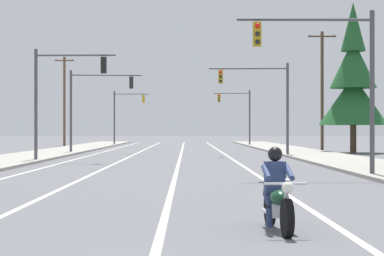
% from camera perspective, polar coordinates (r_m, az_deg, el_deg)
% --- Properties ---
extents(lane_stripe_center, '(0.16, 100.00, 0.01)m').
position_cam_1_polar(lane_stripe_center, '(51.38, -0.88, -2.10)').
color(lane_stripe_center, beige).
rests_on(lane_stripe_center, ground).
extents(lane_stripe_left, '(0.16, 100.00, 0.01)m').
position_cam_1_polar(lane_stripe_left, '(51.51, -4.57, -2.10)').
color(lane_stripe_left, beige).
rests_on(lane_stripe_left, ground).
extents(lane_stripe_right, '(0.16, 100.00, 0.01)m').
position_cam_1_polar(lane_stripe_right, '(51.45, 2.64, -2.10)').
color(lane_stripe_right, beige).
rests_on(lane_stripe_right, ground).
extents(lane_stripe_far_left, '(0.16, 100.00, 0.01)m').
position_cam_1_polar(lane_stripe_far_left, '(51.80, -7.76, -2.08)').
color(lane_stripe_far_left, beige).
rests_on(lane_stripe_far_left, ground).
extents(sidewalk_kerb_right, '(4.40, 110.00, 0.14)m').
position_cam_1_polar(sidewalk_kerb_right, '(47.16, 10.09, -2.19)').
color(sidewalk_kerb_right, '#9E998E').
rests_on(sidewalk_kerb_right, ground).
extents(sidewalk_kerb_left, '(4.40, 110.00, 0.14)m').
position_cam_1_polar(sidewalk_kerb_left, '(47.45, -12.58, -2.18)').
color(sidewalk_kerb_left, '#9E998E').
rests_on(sidewalk_kerb_left, ground).
extents(motorcycle_with_rider, '(0.70, 2.19, 1.46)m').
position_cam_1_polar(motorcycle_with_rider, '(12.80, 6.70, -5.40)').
color(motorcycle_with_rider, black).
rests_on(motorcycle_with_rider, ground).
extents(traffic_signal_near_right, '(5.13, 0.40, 6.20)m').
position_cam_1_polar(traffic_signal_near_right, '(27.57, 10.97, 4.76)').
color(traffic_signal_near_right, '#47474C').
rests_on(traffic_signal_near_right, ground).
extents(traffic_signal_near_left, '(4.49, 0.37, 6.20)m').
position_cam_1_polar(traffic_signal_near_left, '(40.56, -10.40, 3.13)').
color(traffic_signal_near_left, '#47474C').
rests_on(traffic_signal_near_left, ground).
extents(traffic_signal_mid_right, '(5.32, 0.41, 6.20)m').
position_cam_1_polar(traffic_signal_mid_right, '(48.65, 5.70, 2.65)').
color(traffic_signal_mid_right, '#47474C').
rests_on(traffic_signal_mid_right, ground).
extents(traffic_signal_mid_left, '(5.37, 0.56, 6.20)m').
position_cam_1_polar(traffic_signal_mid_left, '(54.85, -7.85, 2.33)').
color(traffic_signal_mid_left, '#47474C').
rests_on(traffic_signal_mid_left, ground).
extents(traffic_signal_far_right, '(4.10, 0.41, 6.20)m').
position_cam_1_polar(traffic_signal_far_right, '(81.22, 3.74, 1.47)').
color(traffic_signal_far_right, '#47474C').
rests_on(traffic_signal_far_right, ground).
extents(traffic_signal_far_left, '(3.99, 0.47, 6.20)m').
position_cam_1_polar(traffic_signal_far_left, '(83.24, -5.35, 1.43)').
color(traffic_signal_far_left, '#47474C').
rests_on(traffic_signal_far_left, ground).
extents(utility_pole_right_far, '(2.34, 0.26, 9.93)m').
position_cam_1_polar(utility_pole_right_far, '(61.39, 10.16, 3.06)').
color(utility_pole_right_far, '#4C3828').
rests_on(utility_pole_right_far, ground).
extents(utility_pole_left_far, '(2.14, 0.26, 9.72)m').
position_cam_1_polar(utility_pole_left_far, '(80.40, -9.97, 2.22)').
color(utility_pole_left_far, brown).
rests_on(utility_pole_left_far, ground).
extents(conifer_tree_right_verge_far, '(5.22, 5.22, 11.49)m').
position_cam_1_polar(conifer_tree_right_verge_far, '(56.70, 12.52, 3.40)').
color(conifer_tree_right_verge_far, '#4C3828').
rests_on(conifer_tree_right_verge_far, ground).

